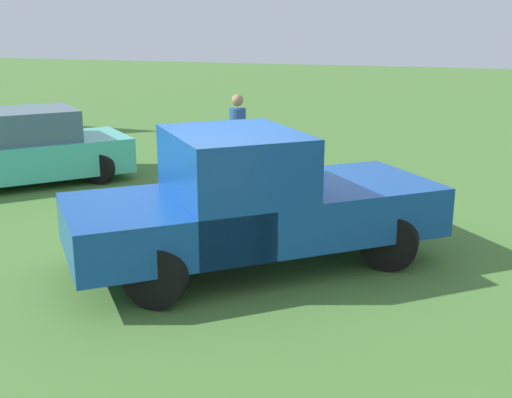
% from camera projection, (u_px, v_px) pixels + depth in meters
% --- Properties ---
extents(ground_plane, '(80.00, 80.00, 0.00)m').
position_uv_depth(ground_plane, '(224.00, 257.00, 8.70)').
color(ground_plane, '#477533').
extents(pickup_truck, '(4.80, 4.52, 1.79)m').
position_uv_depth(pickup_truck, '(247.00, 199.00, 8.12)').
color(pickup_truck, black).
rests_on(pickup_truck, ground_plane).
extents(sedan_near, '(4.18, 4.39, 1.45)m').
position_uv_depth(sedan_near, '(18.00, 151.00, 12.49)').
color(sedan_near, black).
rests_on(sedan_near, ground_plane).
extents(person_bystander, '(0.45, 0.45, 1.75)m').
position_uv_depth(person_bystander, '(238.00, 133.00, 12.44)').
color(person_bystander, navy).
rests_on(person_bystander, ground_plane).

